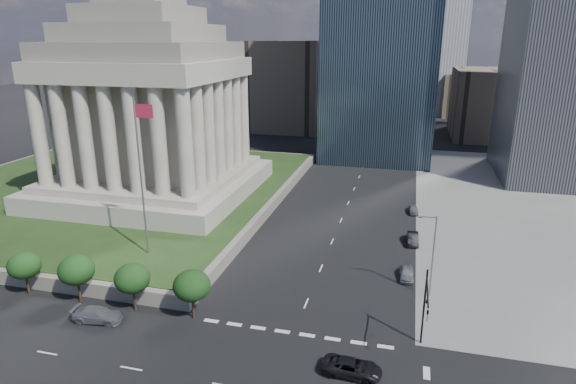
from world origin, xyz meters
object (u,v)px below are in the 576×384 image
(flagpole, at_px, (142,170))
(street_lamp_north, at_px, (432,252))
(pickup_truck, at_px, (352,368))
(war_memorial, at_px, (148,83))
(parked_sedan_near, at_px, (407,273))
(parked_sedan_far, at_px, (413,210))
(parked_sedan_mid, at_px, (413,239))
(suv_grey, at_px, (98,315))
(traffic_signal_ne, at_px, (425,305))

(flagpole, relative_size, street_lamp_north, 2.00)
(street_lamp_north, height_order, pickup_truck, street_lamp_north)
(war_memorial, relative_size, parked_sedan_near, 9.30)
(war_memorial, relative_size, parked_sedan_far, 10.19)
(parked_sedan_mid, bearing_deg, pickup_truck, -101.56)
(suv_grey, bearing_deg, traffic_signal_ne, -92.34)
(war_memorial, height_order, parked_sedan_far, war_memorial)
(street_lamp_north, relative_size, parked_sedan_near, 2.39)
(traffic_signal_ne, bearing_deg, parked_sedan_near, 96.18)
(flagpole, height_order, parked_sedan_far, flagpole)
(flagpole, bearing_deg, parked_sedan_mid, 26.01)
(parked_sedan_near, relative_size, parked_sedan_mid, 0.93)
(traffic_signal_ne, relative_size, parked_sedan_near, 1.91)
(flagpole, xyz_separation_m, parked_sedan_mid, (33.33, 16.27, -12.37))
(traffic_signal_ne, height_order, parked_sedan_near, traffic_signal_ne)
(traffic_signal_ne, distance_m, parked_sedan_mid, 26.97)
(parked_sedan_mid, bearing_deg, traffic_signal_ne, -90.31)
(suv_grey, xyz_separation_m, parked_sedan_far, (32.09, 42.45, -0.12))
(flagpole, distance_m, parked_sedan_near, 35.30)
(parked_sedan_near, bearing_deg, street_lamp_north, -60.73)
(war_memorial, relative_size, flagpole, 1.95)
(war_memorial, distance_m, suv_grey, 44.43)
(pickup_truck, height_order, parked_sedan_mid, parked_sedan_mid)
(parked_sedan_near, xyz_separation_m, parked_sedan_mid, (0.65, 11.31, 0.03))
(flagpole, relative_size, parked_sedan_mid, 4.44)
(flagpole, distance_m, parked_sedan_mid, 39.10)
(flagpole, bearing_deg, street_lamp_north, 1.63)
(suv_grey, relative_size, parked_sedan_far, 1.38)
(pickup_truck, bearing_deg, war_memorial, 48.71)
(parked_sedan_mid, bearing_deg, street_lamp_north, -85.64)
(war_memorial, bearing_deg, traffic_signal_ne, -36.42)
(pickup_truck, height_order, parked_sedan_far, pickup_truck)
(flagpole, relative_size, traffic_signal_ne, 2.50)
(war_memorial, height_order, pickup_truck, war_memorial)
(pickup_truck, bearing_deg, parked_sedan_near, -9.83)
(war_memorial, bearing_deg, flagpole, -63.11)
(war_memorial, bearing_deg, parked_sedan_mid, -9.65)
(war_memorial, relative_size, parked_sedan_mid, 8.66)
(war_memorial, xyz_separation_m, parked_sedan_mid, (45.50, -7.73, -20.66))
(traffic_signal_ne, distance_m, pickup_truck, 8.76)
(parked_sedan_far, bearing_deg, suv_grey, -132.18)
(traffic_signal_ne, height_order, suv_grey, traffic_signal_ne)
(street_lamp_north, xyz_separation_m, parked_sedan_mid, (-1.83, 15.27, -4.92))
(street_lamp_north, distance_m, parked_sedan_mid, 16.14)
(flagpole, distance_m, street_lamp_north, 35.95)
(pickup_truck, bearing_deg, street_lamp_north, -20.75)
(suv_grey, bearing_deg, parked_sedan_mid, -54.63)
(war_memorial, relative_size, pickup_truck, 7.37)
(traffic_signal_ne, distance_m, parked_sedan_far, 40.03)
(parked_sedan_far, bearing_deg, parked_sedan_mid, -95.09)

